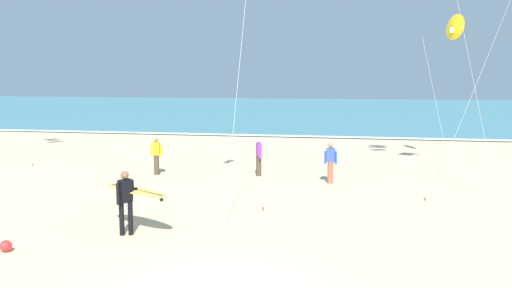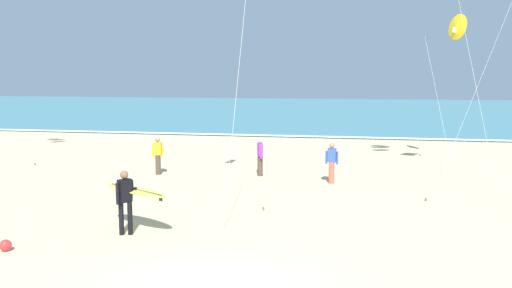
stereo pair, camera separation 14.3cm
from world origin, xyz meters
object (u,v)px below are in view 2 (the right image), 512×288
at_px(bystander_yellow_top, 158,156).
at_px(beach_ball, 6,245).
at_px(kite_delta_golden_low, 457,27).
at_px(bystander_blue_top, 332,163).
at_px(surfer_lead, 131,194).
at_px(bystander_purple_top, 260,157).

bearing_deg(bystander_yellow_top, beach_ball, -89.42).
relative_size(kite_delta_golden_low, bystander_blue_top, 4.41).
height_order(bystander_yellow_top, bystander_blue_top, same).
bearing_deg(beach_ball, kite_delta_golden_low, 51.03).
distance_m(surfer_lead, beach_ball, 3.17).
xyz_separation_m(surfer_lead, kite_delta_golden_low, (10.20, 13.55, 5.33)).
relative_size(surfer_lead, beach_ball, 8.36).
xyz_separation_m(bystander_purple_top, beach_ball, (-4.19, -10.50, -0.67)).
bearing_deg(kite_delta_golden_low, surfer_lead, -126.98).
distance_m(kite_delta_golden_low, beach_ball, 20.89).
distance_m(bystander_blue_top, beach_ball, 11.96).
height_order(bystander_purple_top, bystander_yellow_top, same).
bearing_deg(bystander_purple_top, bystander_blue_top, -17.92).
height_order(surfer_lead, beach_ball, surfer_lead).
xyz_separation_m(kite_delta_golden_low, bystander_blue_top, (-5.34, -5.97, -5.57)).
distance_m(bystander_purple_top, bystander_yellow_top, 4.32).
bearing_deg(surfer_lead, bystander_yellow_top, 106.86).
bearing_deg(kite_delta_golden_low, beach_ball, -128.97).
height_order(surfer_lead, bystander_blue_top, surfer_lead).
relative_size(bystander_blue_top, beach_ball, 5.68).
distance_m(surfer_lead, bystander_yellow_top, 8.39).
relative_size(bystander_yellow_top, beach_ball, 5.68).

